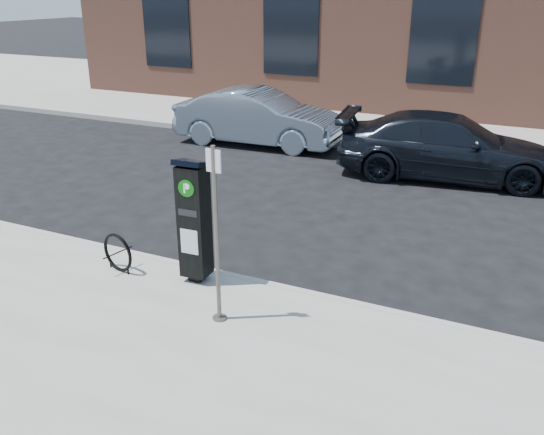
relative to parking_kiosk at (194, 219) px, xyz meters
The scene contains 9 objects.
ground 1.57m from the parking_kiosk, 17.99° to the left, with size 120.00×120.00×0.00m, color black.
sidewalk_far 14.43m from the parking_kiosk, 85.69° to the left, with size 60.00×12.00×0.15m, color gray.
curb_near 1.52m from the parking_kiosk, 17.03° to the left, with size 60.00×0.12×0.16m, color #9E9B93.
curb_far 8.50m from the parking_kiosk, 82.64° to the left, with size 60.00×0.12×0.16m, color #9E9B93.
parking_kiosk is the anchor object (origin of this frame).
sign_pole 1.15m from the parking_kiosk, 43.71° to the right, with size 0.20×0.18×2.27m.
bike_rack 1.38m from the parking_kiosk, 167.81° to the right, with size 0.60×0.16×0.60m.
car_silver 8.27m from the parking_kiosk, 110.36° to the left, with size 1.59×4.55×1.50m, color #8193A5.
car_dark 7.31m from the parking_kiosk, 71.28° to the left, with size 2.01×4.95×1.44m, color black.
Camera 1 is at (3.03, -6.56, 4.08)m, focal length 38.00 mm.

